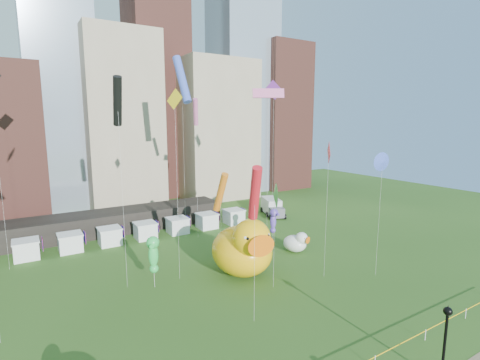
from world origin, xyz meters
TOP-DOWN VIEW (x-y plane):
  - skyline at (2.25, 61.06)m, footprint 101.00×23.00m
  - pavilion at (-4.00, 42.00)m, footprint 38.00×6.00m
  - vendor_tents at (1.02, 36.00)m, footprint 33.24×2.80m
  - big_duck at (6.35, 17.60)m, footprint 7.50×9.41m
  - small_duck at (16.12, 20.22)m, footprint 3.59×3.99m
  - seahorse_green at (-3.01, 19.93)m, footprint 1.73×1.92m
  - seahorse_purple at (14.96, 23.66)m, footprint 1.27×1.53m
  - lamppost at (8.56, -3.20)m, footprint 0.56×0.56m
  - box_truck at (24.87, 37.21)m, footprint 4.69×7.41m
  - kite_0 at (13.83, 12.81)m, footprint 1.41×1.80m
  - kite_1 at (7.81, 32.56)m, footprint 1.59×2.30m
  - kite_5 at (18.80, 9.91)m, footprint 2.01×0.49m
  - kite_6 at (6.08, 22.30)m, footprint 0.90×2.92m
  - kite_7 at (15.51, 24.72)m, footprint 1.26×2.27m
  - kite_8 at (2.14, 9.29)m, footprint 1.90×2.91m
  - kite_9 at (10.31, 18.82)m, footprint 3.31×2.10m
  - kite_10 at (-5.40, 21.51)m, footprint 1.16×2.86m
  - kite_11 at (7.45, 13.61)m, footprint 1.51×2.14m
  - kite_12 at (-0.04, 20.52)m, footprint 0.95×1.86m
  - kite_13 at (6.30, 33.58)m, footprint 1.54×4.05m

SIDE VIEW (x-z plane):
  - vendor_tents at x=1.02m, z-range -0.09..2.31m
  - small_duck at x=16.12m, z-range -0.11..2.68m
  - box_truck at x=24.87m, z-range 0.04..3.00m
  - pavilion at x=-4.00m, z-range 0.00..3.20m
  - big_duck at x=6.35m, z-range -0.28..6.64m
  - lamppost at x=8.56m, z-range 0.60..5.98m
  - seahorse_purple at x=14.96m, z-range 1.21..6.46m
  - seahorse_green at x=-3.01m, z-range 1.13..6.64m
  - kite_6 at x=6.08m, z-range 3.09..14.22m
  - kite_11 at x=7.45m, z-range 4.24..15.09m
  - kite_8 at x=2.14m, z-range 4.37..17.93m
  - kite_5 at x=18.80m, z-range 5.83..19.53m
  - kite_0 at x=13.83m, z-range 5.97..20.79m
  - kite_1 at x=7.81m, z-range 8.12..28.25m
  - kite_12 at x=-0.04m, z-range 8.35..28.50m
  - kite_10 at x=-5.40m, z-range 8.19..29.34m
  - kite_9 at x=10.31m, z-range 9.62..30.14m
  - kite_7 at x=15.51m, z-range 9.31..31.62m
  - skyline at x=2.25m, z-range -12.56..55.44m
  - kite_13 at x=6.30m, z-range 9.63..35.63m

